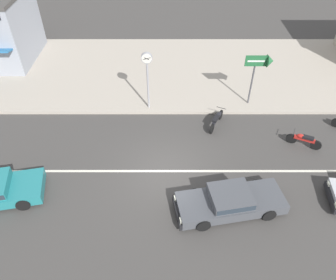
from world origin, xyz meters
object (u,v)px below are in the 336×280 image
(street_clock, at_px, (147,68))
(sedan_dark_grey_1, at_px, (230,201))
(motorcycle_0, at_px, (216,119))
(motorcycle_2, at_px, (303,140))
(arrow_signboard, at_px, (265,63))

(street_clock, bearing_deg, sedan_dark_grey_1, -62.86)
(sedan_dark_grey_1, xyz_separation_m, motorcycle_0, (0.09, 5.78, -0.11))
(sedan_dark_grey_1, xyz_separation_m, street_clock, (-3.76, 7.34, 2.22))
(motorcycle_0, height_order, motorcycle_2, same)
(street_clock, distance_m, arrow_signboard, 6.57)
(arrow_signboard, bearing_deg, motorcycle_2, -66.18)
(street_clock, relative_size, arrow_signboard, 1.11)
(street_clock, bearing_deg, arrow_signboard, 3.59)
(motorcycle_0, relative_size, street_clock, 0.52)
(motorcycle_0, bearing_deg, arrow_signboard, 36.14)
(motorcycle_2, bearing_deg, motorcycle_0, 158.34)
(sedan_dark_grey_1, distance_m, arrow_signboard, 8.55)
(motorcycle_0, height_order, street_clock, street_clock)
(sedan_dark_grey_1, height_order, arrow_signboard, arrow_signboard)
(motorcycle_2, bearing_deg, sedan_dark_grey_1, -137.42)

